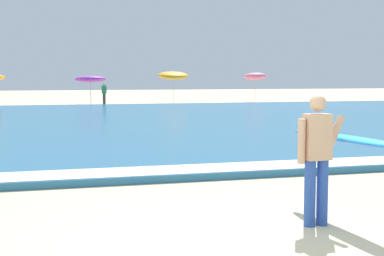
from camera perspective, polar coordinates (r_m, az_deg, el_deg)
ground_plane at (r=6.69m, az=6.09°, el=-11.80°), size 160.00×160.00×0.00m
sea at (r=24.14m, az=-9.79°, el=0.65°), size 120.00×28.00×0.14m
surf_foam at (r=10.96m, az=-2.79°, el=-4.30°), size 120.00×1.06×0.01m
surfer_with_board at (r=7.60m, az=14.37°, el=-1.87°), size 1.04×2.95×1.73m
beach_umbrella_2 at (r=40.21m, az=-10.31°, el=4.93°), size 2.18×2.20×2.11m
beach_umbrella_3 at (r=41.52m, az=-1.94°, el=5.37°), size 2.25×2.29×2.47m
beach_umbrella_4 at (r=44.73m, az=6.47°, el=5.25°), size 1.79×1.83×2.37m
beachgoer_near_row_mid at (r=39.10m, az=-8.95°, el=3.51°), size 0.32×0.20×1.58m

